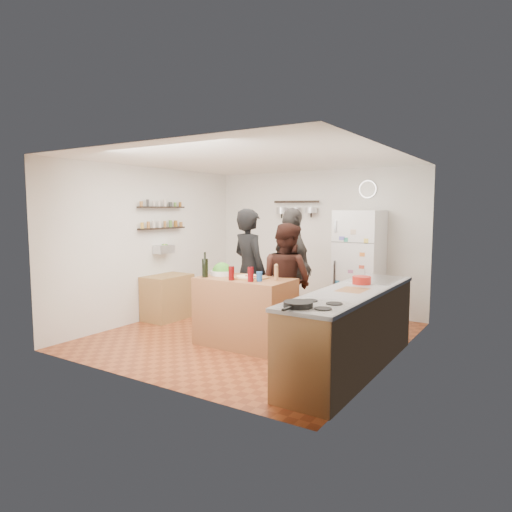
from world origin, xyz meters
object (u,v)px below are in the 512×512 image
Objects in this scene: salad_bowl at (222,273)px; skillet at (298,304)px; prep_island at (245,312)px; person_center at (286,282)px; fridge at (359,266)px; side_table at (168,297)px; counter_run at (351,331)px; wall_clock at (368,189)px; person_left at (249,271)px; pepper_mill at (276,274)px; person_back at (292,268)px; wine_bottle at (205,268)px; salt_canister at (259,277)px; red_bowl at (362,280)px.

salad_bowl reaches higher than skillet.
prep_island is 0.72m from person_center.
fridge is 3.20m from side_table.
salad_bowl reaches higher than side_table.
prep_island is at bearing 69.48° from person_center.
person_center is 0.91× the size of fridge.
wall_clock reaches higher than counter_run.
person_left is at bearing 118.47° from prep_island.
wall_clock is at bearing 63.73° from salad_bowl.
prep_island is at bearing 175.23° from counter_run.
side_table is at bearing 168.76° from pepper_mill.
person_back is at bearing 16.74° from side_table.
salad_bowl is at bearing 102.25° from person_left.
side_table is (-2.35, 0.47, -0.63)m from pepper_mill.
person_center reaches higher than prep_island.
fridge is 6.00× the size of wall_clock.
skillet is (1.76, -1.85, 0.03)m from person_left.
wine_bottle is 0.84m from person_left.
skillet is at bearing -80.19° from wall_clock.
salt_canister is at bearing -131.42° from pepper_mill.
person_center is 2.10m from skillet.
person_left is at bearing 2.80° from side_table.
wall_clock is at bearing 99.81° from skillet.
side_table is (-2.69, -1.65, -0.54)m from fridge.
counter_run is at bearing -83.59° from red_bowl.
skillet is 1.23× the size of red_bowl.
pepper_mill is at bearing 48.58° from salt_canister.
salt_canister is at bearing -100.59° from wall_clock.
prep_island is 0.65m from salad_bowl.
person_back reaches higher than salt_canister.
person_center is at bearing 121.75° from skillet.
wall_clock is (-0.70, 2.19, 1.18)m from red_bowl.
skillet is 4.00m from wall_clock.
salt_canister is 2.92m from wall_clock.
person_back is 8.22× the size of red_bowl.
wine_bottle reaches higher than red_bowl.
fridge is at bearing 31.60° from side_table.
side_table is at bearing -143.58° from wall_clock.
wine_bottle is 1.72m from side_table.
salad_bowl is at bearing 174.80° from counter_run.
pepper_mill is 0.09× the size of fridge.
red_bowl is (1.49, 0.32, 0.51)m from prep_island.
counter_run is 3.29× the size of side_table.
counter_run is 8.77× the size of wall_clock.
person_left is at bearing -120.24° from wall_clock.
prep_island is 5.00× the size of wine_bottle.
red_bowl is at bearing -69.33° from fridge.
prep_island is at bearing -6.79° from salad_bowl.
wine_bottle is 2.12m from counter_run.
person_center is (0.84, 0.75, -0.22)m from wine_bottle.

